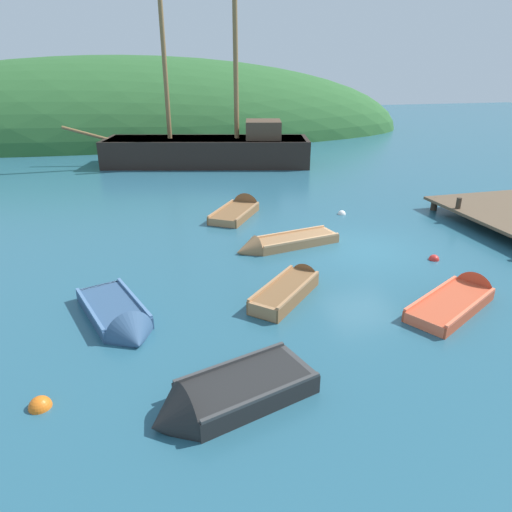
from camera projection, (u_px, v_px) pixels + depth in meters
name	position (u px, v px, depth m)	size (l,w,h in m)	color
ground_plane	(366.00, 250.00, 15.75)	(120.00, 120.00, 0.00)	#285B70
shore_hill	(129.00, 136.00, 42.02)	(54.05, 18.97, 13.90)	#2D602D
sailing_ship	(210.00, 155.00, 29.40)	(15.71, 6.71, 12.25)	black
rowboat_far	(222.00, 400.00, 8.45)	(3.42, 2.12, 1.23)	black
rowboat_portside	(461.00, 299.00, 12.25)	(3.69, 2.71, 1.09)	#C64C2D
rowboat_center	(292.00, 288.00, 12.75)	(2.90, 2.91, 0.87)	brown
rowboat_outer_right	(120.00, 320.00, 11.20)	(2.16, 3.44, 1.16)	#335175
rowboat_outer_left	(240.00, 211.00, 19.77)	(2.96, 3.55, 1.23)	brown
rowboat_near_dock	(280.00, 245.00, 16.00)	(3.97, 1.73, 0.98)	#9E7047
buoy_orange	(40.00, 407.00, 8.49)	(0.43, 0.43, 0.43)	orange
buoy_white	(342.00, 214.00, 19.64)	(0.35, 0.35, 0.35)	white
buoy_red	(434.00, 260.00, 15.00)	(0.34, 0.34, 0.34)	red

